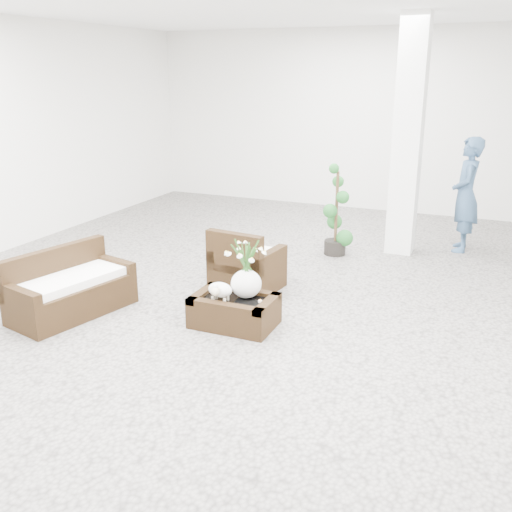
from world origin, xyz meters
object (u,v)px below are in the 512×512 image
at_px(armchair, 247,258).
at_px(topiary, 336,211).
at_px(coffee_table, 234,312).
at_px(loveseat, 71,283).

relative_size(armchair, topiary, 0.60).
distance_m(coffee_table, topiary, 3.04).
bearing_deg(coffee_table, loveseat, -166.70).
bearing_deg(armchair, coffee_table, 113.52).
bearing_deg(topiary, coffee_table, -95.79).
xyz_separation_m(coffee_table, topiary, (0.30, 2.98, 0.53)).
height_order(coffee_table, loveseat, loveseat).
xyz_separation_m(coffee_table, loveseat, (-1.87, -0.44, 0.22)).
xyz_separation_m(armchair, topiary, (0.63, 1.89, 0.27)).
height_order(coffee_table, topiary, topiary).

